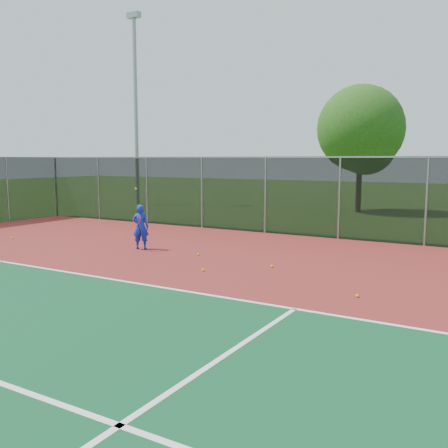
# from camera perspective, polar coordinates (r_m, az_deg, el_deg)

# --- Properties ---
(ground) EXTENTS (120.00, 120.00, 0.00)m
(ground) POSITION_cam_1_polar(r_m,az_deg,el_deg) (8.62, -12.78, -12.71)
(ground) COLOR #2B5117
(ground) RESTS_ON ground
(court_apron) EXTENTS (30.00, 20.00, 0.02)m
(court_apron) POSITION_cam_1_polar(r_m,az_deg,el_deg) (10.08, -4.88, -9.50)
(court_apron) COLOR maroon
(court_apron) RESTS_ON ground
(court_lines) EXTENTS (22.10, 13.05, 0.00)m
(court_lines) POSITION_cam_1_polar(r_m,az_deg,el_deg) (6.10, -11.05, -21.20)
(court_lines) COLOR white
(court_lines) RESTS_ON court_apron
(fence_back) EXTENTS (30.00, 0.06, 3.03)m
(fence_back) POSITION_cam_1_polar(r_m,az_deg,el_deg) (18.76, 13.04, 3.02)
(fence_back) COLOR black
(fence_back) RESTS_ON court_apron
(tennis_player) EXTENTS (0.63, 0.68, 2.00)m
(tennis_player) POSITION_cam_1_polar(r_m,az_deg,el_deg) (16.45, -9.51, -0.32)
(tennis_player) COLOR #142BBF
(tennis_player) RESTS_ON court_apron
(practice_ball_1) EXTENTS (0.07, 0.07, 0.07)m
(practice_ball_1) POSITION_cam_1_polar(r_m,az_deg,el_deg) (20.02, -23.02, -1.46)
(practice_ball_1) COLOR yellow
(practice_ball_1) RESTS_ON court_apron
(practice_ball_2) EXTENTS (0.07, 0.07, 0.07)m
(practice_ball_2) POSITION_cam_1_polar(r_m,az_deg,el_deg) (15.27, -2.96, -3.49)
(practice_ball_2) COLOR yellow
(practice_ball_2) RESTS_ON court_apron
(practice_ball_5) EXTENTS (0.07, 0.07, 0.07)m
(practice_ball_5) POSITION_cam_1_polar(r_m,az_deg,el_deg) (13.13, -2.41, -5.28)
(practice_ball_5) COLOR yellow
(practice_ball_5) RESTS_ON court_apron
(practice_ball_6) EXTENTS (0.07, 0.07, 0.07)m
(practice_ball_6) POSITION_cam_1_polar(r_m,az_deg,el_deg) (11.08, 14.99, -7.93)
(practice_ball_6) COLOR yellow
(practice_ball_6) RESTS_ON court_apron
(practice_ball_7) EXTENTS (0.07, 0.07, 0.07)m
(practice_ball_7) POSITION_cam_1_polar(r_m,az_deg,el_deg) (13.64, 5.50, -4.82)
(practice_ball_7) COLOR yellow
(practice_ball_7) RESTS_ON court_apron
(floodlight_nw) EXTENTS (0.90, 0.40, 12.15)m
(floodlight_nw) POSITION_cam_1_polar(r_m,az_deg,el_deg) (33.64, -10.06, 13.98)
(floodlight_nw) COLOR gray
(floodlight_nw) RESTS_ON ground
(tree_back_left) EXTENTS (4.77, 4.77, 7.00)m
(tree_back_left) POSITION_cam_1_polar(r_m,az_deg,el_deg) (28.77, 15.50, 10.04)
(tree_back_left) COLOR #322012
(tree_back_left) RESTS_ON ground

